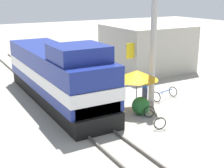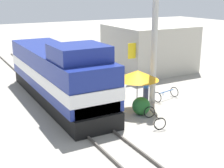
# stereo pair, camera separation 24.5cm
# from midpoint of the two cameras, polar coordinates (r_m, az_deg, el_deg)

# --- Properties ---
(ground_plane) EXTENTS (120.00, 120.00, 0.00)m
(ground_plane) POSITION_cam_midpoint_polar(r_m,az_deg,el_deg) (18.11, -6.24, -6.30)
(ground_plane) COLOR gray
(rail_near) EXTENTS (0.08, 43.60, 0.15)m
(rail_near) POSITION_cam_midpoint_polar(r_m,az_deg,el_deg) (17.83, -8.37, -6.49)
(rail_near) COLOR #4C4742
(rail_near) RESTS_ON ground_plane
(rail_far) EXTENTS (0.08, 43.60, 0.15)m
(rail_far) POSITION_cam_midpoint_polar(r_m,az_deg,el_deg) (18.36, -4.20, -5.67)
(rail_far) COLOR #4C4742
(rail_far) RESTS_ON ground_plane
(locomotive) EXTENTS (3.07, 12.45, 4.27)m
(locomotive) POSITION_cam_midpoint_polar(r_m,az_deg,el_deg) (20.44, -10.17, 1.60)
(locomotive) COLOR black
(locomotive) RESTS_ON ground_plane
(utility_pole) EXTENTS (1.80, 0.38, 9.27)m
(utility_pole) POSITION_cam_midpoint_polar(r_m,az_deg,el_deg) (19.85, 7.27, 9.73)
(utility_pole) COLOR #B2B2AD
(utility_pole) RESTS_ON ground_plane
(vendor_umbrella) EXTENTS (2.58, 2.58, 2.50)m
(vendor_umbrella) POSITION_cam_midpoint_polar(r_m,az_deg,el_deg) (18.73, 4.21, 1.66)
(vendor_umbrella) COLOR #4C4C4C
(vendor_umbrella) RESTS_ON ground_plane
(billboard_sign) EXTENTS (2.36, 0.12, 3.17)m
(billboard_sign) POSITION_cam_midpoint_polar(r_m,az_deg,el_deg) (25.13, 4.65, 5.85)
(billboard_sign) COLOR #595959
(billboard_sign) RESTS_ON ground_plane
(shrub_cluster) EXTENTS (1.07, 1.07, 1.07)m
(shrub_cluster) POSITION_cam_midpoint_polar(r_m,az_deg,el_deg) (18.49, 4.90, -3.99)
(shrub_cluster) COLOR #236028
(shrub_cluster) RESTS_ON ground_plane
(person_bystander) EXTENTS (0.34, 0.34, 1.71)m
(person_bystander) POSITION_cam_midpoint_polar(r_m,az_deg,el_deg) (21.01, 5.72, -0.38)
(person_bystander) COLOR #2D3347
(person_bystander) RESTS_ON ground_plane
(bicycle) EXTENTS (1.91, 1.04, 0.70)m
(bicycle) POSITION_cam_midpoint_polar(r_m,az_deg,el_deg) (21.37, 9.33, -1.82)
(bicycle) COLOR black
(bicycle) RESTS_ON ground_plane
(bicycle_spare) EXTENTS (1.17, 1.86, 0.69)m
(bicycle_spare) POSITION_cam_midpoint_polar(r_m,az_deg,el_deg) (17.40, 7.34, -6.05)
(bicycle_spare) COLOR black
(bicycle_spare) RESTS_ON ground_plane
(building_block_distant) EXTENTS (6.67, 6.48, 4.13)m
(building_block_distant) POSITION_cam_midpoint_polar(r_m,az_deg,el_deg) (29.09, 6.10, 6.60)
(building_block_distant) COLOR #B7B2A3
(building_block_distant) RESTS_ON ground_plane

